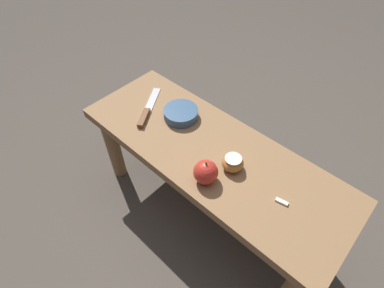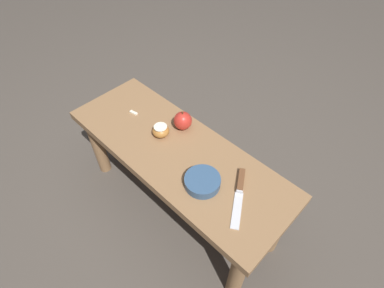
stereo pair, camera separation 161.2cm
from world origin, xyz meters
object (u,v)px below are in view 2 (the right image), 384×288
Objects in this scene: wooden_bench at (177,161)px; apple_whole at (183,121)px; knife at (240,188)px; bowl at (202,182)px; apple_cut at (161,131)px.

wooden_bench is 11.46× the size of apple_whole.
apple_whole reaches higher than knife.
apple_whole is at bearing -31.18° from bowl.
apple_cut is at bearing 70.66° from apple_whole.
wooden_bench is at bearing -14.52° from bowl.
bowl reaches higher than knife.
knife is 0.44m from apple_cut.
wooden_bench is 0.19m from apple_whole.
apple_cut reaches higher than bowl.
knife is (-0.33, -0.03, 0.09)m from wooden_bench.
wooden_bench is 0.16m from apple_cut.
knife is 1.66× the size of bowl.
apple_cut is at bearing -7.15° from wooden_bench.
knife is 0.15m from bowl.
apple_cut reaches higher than knife.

